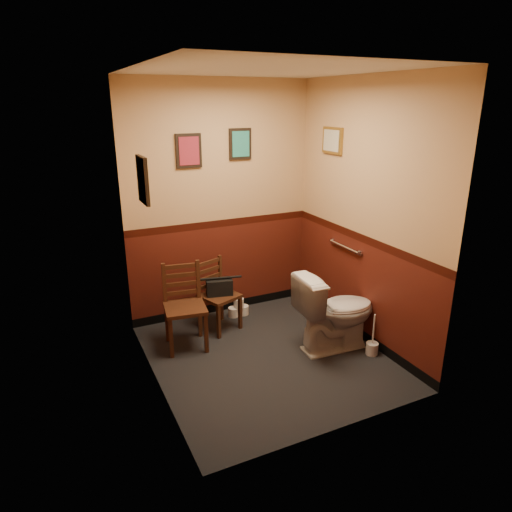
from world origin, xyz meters
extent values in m
cube|color=black|center=(0.00, 0.00, 0.00)|extent=(2.20, 2.40, 0.00)
cube|color=silver|center=(0.00, 0.00, 2.70)|extent=(2.20, 2.40, 0.00)
cube|color=#4B170E|center=(0.00, 1.20, 1.35)|extent=(2.20, 0.00, 2.70)
cube|color=#4B170E|center=(0.00, -1.20, 1.35)|extent=(2.20, 0.00, 2.70)
cube|color=#4B170E|center=(-1.10, 0.00, 1.35)|extent=(0.00, 2.40, 2.70)
cube|color=#4B170E|center=(1.10, 0.00, 1.35)|extent=(0.00, 2.40, 2.70)
cylinder|color=silver|center=(1.07, 0.25, 0.95)|extent=(0.03, 0.50, 0.03)
cylinder|color=silver|center=(1.09, 0.00, 0.95)|extent=(0.02, 0.06, 0.06)
cylinder|color=silver|center=(1.09, 0.50, 0.95)|extent=(0.02, 0.06, 0.06)
cube|color=black|center=(-0.35, 1.18, 1.95)|extent=(0.28, 0.03, 0.36)
cube|color=maroon|center=(-0.35, 1.17, 1.95)|extent=(0.22, 0.01, 0.30)
cube|color=black|center=(0.25, 1.18, 2.00)|extent=(0.26, 0.03, 0.34)
cube|color=teal|center=(0.25, 1.17, 2.00)|extent=(0.20, 0.01, 0.28)
cube|color=black|center=(-1.08, 0.10, 1.85)|extent=(0.03, 0.30, 0.38)
cube|color=#BEB395|center=(-1.07, 0.10, 1.85)|extent=(0.01, 0.24, 0.31)
cube|color=olive|center=(1.08, 0.60, 2.05)|extent=(0.03, 0.34, 0.28)
cube|color=#BEB395|center=(1.07, 0.60, 2.05)|extent=(0.01, 0.28, 0.22)
imported|color=white|center=(0.72, -0.13, 0.41)|extent=(0.86, 0.52, 0.82)
cylinder|color=silver|center=(0.99, -0.42, 0.06)|extent=(0.12, 0.12, 0.12)
cylinder|color=silver|center=(0.99, -0.42, 0.27)|extent=(0.02, 0.02, 0.35)
cube|color=#3F2012|center=(-0.66, 0.55, 0.44)|extent=(0.47, 0.47, 0.04)
cube|color=#3F2012|center=(-0.87, 0.40, 0.22)|extent=(0.04, 0.04, 0.44)
cube|color=#3F2012|center=(-0.81, 0.75, 0.22)|extent=(0.04, 0.04, 0.44)
cube|color=#3F2012|center=(-0.52, 0.35, 0.22)|extent=(0.04, 0.04, 0.44)
cube|color=#3F2012|center=(-0.46, 0.70, 0.22)|extent=(0.04, 0.04, 0.44)
cube|color=#3F2012|center=(-0.81, 0.76, 0.66)|extent=(0.04, 0.04, 0.44)
cube|color=#3F2012|center=(-0.46, 0.70, 0.66)|extent=(0.04, 0.04, 0.44)
cube|color=#3F2012|center=(-0.64, 0.73, 0.54)|extent=(0.33, 0.08, 0.04)
cube|color=#3F2012|center=(-0.64, 0.73, 0.64)|extent=(0.33, 0.08, 0.04)
cube|color=#3F2012|center=(-0.64, 0.73, 0.74)|extent=(0.33, 0.08, 0.04)
cube|color=#3F2012|center=(-0.64, 0.73, 0.83)|extent=(0.33, 0.08, 0.04)
cube|color=#3F2012|center=(-0.20, 0.77, 0.40)|extent=(0.48, 0.48, 0.04)
cube|color=#3F2012|center=(-0.30, 0.57, 0.20)|extent=(0.05, 0.05, 0.40)
cube|color=#3F2012|center=(-0.41, 0.87, 0.20)|extent=(0.05, 0.05, 0.40)
cube|color=#3F2012|center=(0.00, 0.67, 0.20)|extent=(0.05, 0.05, 0.40)
cube|color=#3F2012|center=(-0.10, 0.98, 0.20)|extent=(0.05, 0.05, 0.40)
cube|color=#3F2012|center=(-0.41, 0.87, 0.60)|extent=(0.04, 0.04, 0.40)
cube|color=#3F2012|center=(-0.11, 0.98, 0.60)|extent=(0.04, 0.04, 0.40)
cube|color=#3F2012|center=(-0.26, 0.93, 0.49)|extent=(0.29, 0.12, 0.04)
cube|color=#3F2012|center=(-0.26, 0.93, 0.58)|extent=(0.29, 0.12, 0.04)
cube|color=#3F2012|center=(-0.26, 0.93, 0.67)|extent=(0.29, 0.12, 0.04)
cube|color=#3F2012|center=(-0.26, 0.93, 0.76)|extent=(0.29, 0.12, 0.04)
cube|color=black|center=(-0.20, 0.77, 0.51)|extent=(0.31, 0.20, 0.18)
cylinder|color=black|center=(-0.20, 0.77, 0.61)|extent=(0.25, 0.08, 0.02)
cylinder|color=silver|center=(0.05, 0.99, 0.06)|extent=(0.12, 0.12, 0.11)
cylinder|color=silver|center=(0.19, 0.99, 0.06)|extent=(0.12, 0.12, 0.11)
cylinder|color=silver|center=(0.12, 0.98, 0.17)|extent=(0.12, 0.12, 0.11)
camera|label=1|loc=(-1.84, -3.60, 2.45)|focal=32.00mm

